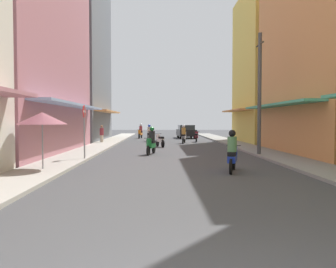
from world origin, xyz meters
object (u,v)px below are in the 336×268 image
object	(u,v)px
motorbike_silver	(184,135)
utility_pole	(260,93)
motorbike_white	(160,140)
parked_car	(186,131)
vendor_umbrella	(42,118)
pedestrian_far	(102,134)
street_sign_no_entry	(84,125)
motorbike_black	(150,134)
motorbike_maroon	(196,136)
motorbike_green	(151,142)
motorbike_blue	(232,153)
motorbike_orange	(140,132)

from	to	relation	value
motorbike_silver	utility_pole	distance (m)	11.40
motorbike_white	parked_car	bearing A→B (deg)	76.99
vendor_umbrella	utility_pole	distance (m)	11.30
motorbike_silver	utility_pole	size ratio (longest dim) A/B	0.27
pedestrian_far	street_sign_no_entry	bearing A→B (deg)	-84.15
motorbike_black	motorbike_silver	xyz separation A→B (m)	(2.96, -2.63, 0.00)
motorbike_maroon	motorbike_green	bearing A→B (deg)	-108.38
motorbike_silver	motorbike_green	xyz separation A→B (m)	(-2.53, -9.55, 0.00)
motorbike_black	pedestrian_far	world-z (taller)	motorbike_black
motorbike_white	utility_pole	bearing A→B (deg)	-51.10
motorbike_blue	vendor_umbrella	world-z (taller)	vendor_umbrella
motorbike_black	motorbike_maroon	world-z (taller)	motorbike_black
motorbike_white	motorbike_maroon	xyz separation A→B (m)	(3.31, 5.82, 0.00)
motorbike_black	vendor_umbrella	world-z (taller)	vendor_umbrella
motorbike_white	motorbike_blue	bearing A→B (deg)	-77.77
motorbike_maroon	motorbike_green	size ratio (longest dim) A/B	1.01
motorbike_orange	motorbike_green	distance (m)	17.98
motorbike_green	street_sign_no_entry	xyz separation A→B (m)	(-3.10, -3.05, 1.01)
motorbike_white	motorbike_maroon	distance (m)	6.70
pedestrian_far	vendor_umbrella	size ratio (longest dim) A/B	0.70
motorbike_maroon	motorbike_black	bearing A→B (deg)	170.20
motorbike_silver	motorbike_maroon	bearing A→B (deg)	56.01
motorbike_white	street_sign_no_entry	size ratio (longest dim) A/B	0.66
motorbike_orange	motorbike_blue	world-z (taller)	same
motorbike_silver	pedestrian_far	bearing A→B (deg)	-179.91
motorbike_blue	utility_pole	xyz separation A→B (m)	(2.68, 5.76, 2.68)
pedestrian_far	street_sign_no_entry	xyz separation A→B (m)	(1.29, -12.59, 0.95)
motorbike_maroon	street_sign_no_entry	bearing A→B (deg)	-115.46
pedestrian_far	motorbike_orange	bearing A→B (deg)	71.59
motorbike_silver	street_sign_no_entry	bearing A→B (deg)	-114.05
motorbike_green	motorbike_blue	bearing A→B (deg)	-64.81
motorbike_maroon	motorbike_orange	world-z (taller)	motorbike_orange
motorbike_maroon	utility_pole	size ratio (longest dim) A/B	0.27
motorbike_maroon	motorbike_white	bearing A→B (deg)	-119.66
motorbike_maroon	street_sign_no_entry	world-z (taller)	street_sign_no_entry
motorbike_green	street_sign_no_entry	distance (m)	4.46
motorbike_maroon	motorbike_blue	bearing A→B (deg)	-91.96
motorbike_silver	parked_car	xyz separation A→B (m)	(0.86, 8.62, 0.04)
motorbike_orange	motorbike_maroon	bearing A→B (deg)	-50.03
motorbike_white	motorbike_orange	bearing A→B (deg)	99.70
street_sign_no_entry	vendor_umbrella	bearing A→B (deg)	-102.49
motorbike_white	motorbike_silver	bearing A→B (deg)	62.59
motorbike_green	pedestrian_far	xyz separation A→B (m)	(-4.39, 9.54, 0.07)
motorbike_white	motorbike_blue	distance (m)	12.69
utility_pole	street_sign_no_entry	distance (m)	9.34
pedestrian_far	street_sign_no_entry	distance (m)	12.69
vendor_umbrella	street_sign_no_entry	bearing A→B (deg)	77.51
motorbike_white	street_sign_no_entry	world-z (taller)	street_sign_no_entry
motorbike_blue	utility_pole	distance (m)	6.89
motorbike_orange	parked_car	world-z (taller)	motorbike_orange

